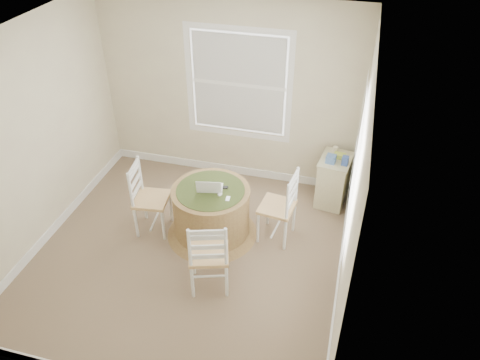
% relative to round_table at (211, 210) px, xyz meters
% --- Properties ---
extents(room, '(3.64, 3.64, 2.64)m').
position_rel_round_table_xyz_m(room, '(0.00, -0.25, 0.93)').
color(room, '#77664B').
rests_on(room, ground).
extents(round_table, '(1.14, 1.14, 0.68)m').
position_rel_round_table_xyz_m(round_table, '(0.00, 0.00, 0.00)').
color(round_table, olive).
rests_on(round_table, ground).
extents(chair_left, '(0.45, 0.47, 0.95)m').
position_rel_round_table_xyz_m(chair_left, '(-0.74, -0.10, 0.10)').
color(chair_left, white).
rests_on(chair_left, ground).
extents(chair_near, '(0.52, 0.51, 0.95)m').
position_rel_round_table_xyz_m(chair_near, '(0.24, -0.82, 0.10)').
color(chair_near, white).
rests_on(chair_near, ground).
extents(chair_right, '(0.45, 0.47, 0.95)m').
position_rel_round_table_xyz_m(chair_right, '(0.79, 0.15, 0.10)').
color(chair_right, white).
rests_on(chair_right, ground).
extents(laptop, '(0.34, 0.31, 0.21)m').
position_rel_round_table_xyz_m(laptop, '(-0.01, 0.00, 0.34)').
color(laptop, white).
rests_on(laptop, round_table).
extents(mouse, '(0.06, 0.09, 0.03)m').
position_rel_round_table_xyz_m(mouse, '(0.13, -0.05, 0.31)').
color(mouse, white).
rests_on(mouse, round_table).
extents(phone, '(0.05, 0.09, 0.02)m').
position_rel_round_table_xyz_m(phone, '(0.25, -0.11, 0.31)').
color(phone, '#B7BABF').
rests_on(phone, round_table).
extents(keys, '(0.06, 0.06, 0.02)m').
position_rel_round_table_xyz_m(keys, '(0.16, 0.08, 0.31)').
color(keys, black).
rests_on(keys, round_table).
extents(corner_chest, '(0.46, 0.57, 0.70)m').
position_rel_round_table_xyz_m(corner_chest, '(1.38, 1.05, -0.02)').
color(corner_chest, beige).
rests_on(corner_chest, ground).
extents(tissue_box, '(0.13, 0.13, 0.10)m').
position_rel_round_table_xyz_m(tissue_box, '(1.33, 0.96, 0.37)').
color(tissue_box, '#5279BB').
rests_on(tissue_box, corner_chest).
extents(box_yellow, '(0.16, 0.12, 0.06)m').
position_rel_round_table_xyz_m(box_yellow, '(1.42, 1.09, 0.35)').
color(box_yellow, '#B4C645').
rests_on(box_yellow, corner_chest).
extents(box_blue, '(0.09, 0.09, 0.12)m').
position_rel_round_table_xyz_m(box_blue, '(1.49, 0.95, 0.38)').
color(box_blue, '#3856A8').
rests_on(box_blue, corner_chest).
extents(cup_cream, '(0.07, 0.07, 0.09)m').
position_rel_round_table_xyz_m(cup_cream, '(1.36, 1.19, 0.37)').
color(cup_cream, beige).
rests_on(cup_cream, corner_chest).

